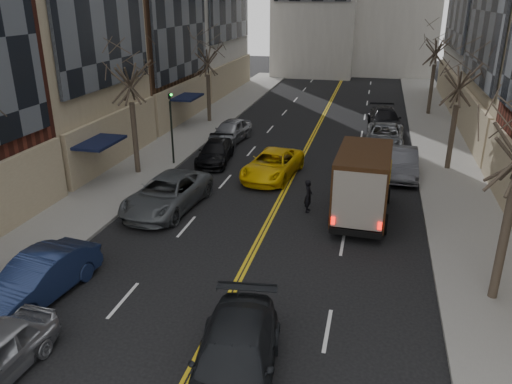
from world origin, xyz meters
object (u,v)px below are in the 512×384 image
observer_sedan (234,361)px  pedestrian (308,196)px  ups_truck (363,183)px  taxi (272,165)px

observer_sedan → pedestrian: bearing=81.7°
ups_truck → pedestrian: 2.65m
ups_truck → pedestrian: ups_truck is taller
observer_sedan → taxi: bearing=91.4°
ups_truck → taxi: size_ratio=1.16×
ups_truck → observer_sedan: (-2.77, -11.97, -0.90)m
taxi → pedestrian: pedestrian is taller
pedestrian → taxi: bearing=30.7°
ups_truck → taxi: ups_truck is taller
taxi → pedestrian: (2.67, -4.37, 0.06)m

